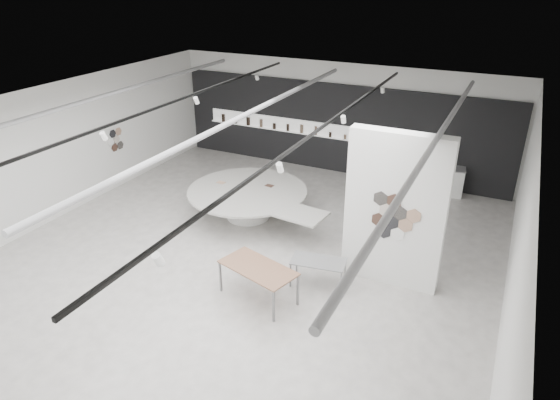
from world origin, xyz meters
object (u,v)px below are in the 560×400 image
at_px(display_island, 249,200).
at_px(kitchen_counter, 437,180).
at_px(sample_table_stone, 318,263).
at_px(sample_table_wood, 258,269).
at_px(partition_column, 395,211).

distance_m(display_island, kitchen_counter, 6.19).
bearing_deg(display_island, sample_table_stone, -30.08).
bearing_deg(sample_table_wood, sample_table_stone, 47.00).
xyz_separation_m(partition_column, sample_table_stone, (-1.40, -0.89, -1.22)).
bearing_deg(partition_column, sample_table_stone, -147.67).
bearing_deg(display_island, sample_table_wood, -51.67).
height_order(sample_table_stone, kitchen_counter, kitchen_counter).
xyz_separation_m(display_island, kitchen_counter, (4.57, 4.18, -0.11)).
relative_size(partition_column, sample_table_wood, 1.93).
xyz_separation_m(partition_column, sample_table_wood, (-2.39, -1.94, -1.06)).
relative_size(display_island, kitchen_counter, 2.71).
xyz_separation_m(sample_table_stone, kitchen_counter, (1.52, 6.43, -0.12)).
bearing_deg(partition_column, kitchen_counter, 88.79).
height_order(partition_column, kitchen_counter, partition_column).
distance_m(partition_column, sample_table_wood, 3.26).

